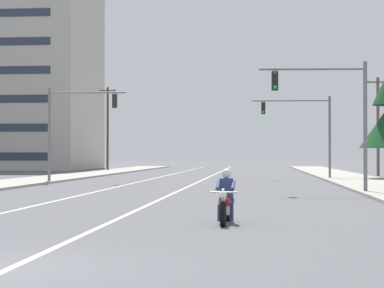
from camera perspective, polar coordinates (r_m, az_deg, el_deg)
name	(u,v)px	position (r m, az deg, el deg)	size (l,w,h in m)	color
lane_stripe_center	(206,178)	(56.40, 1.15, -2.71)	(0.16, 100.00, 0.01)	beige
lane_stripe_left	(156,178)	(56.82, -2.88, -2.69)	(0.16, 100.00, 0.01)	beige
sidewalk_kerb_right	(356,180)	(51.72, 12.83, -2.78)	(4.40, 110.00, 0.14)	#9E998E
sidewalk_kerb_left	(47,179)	(53.47, -11.33, -2.72)	(4.40, 110.00, 0.14)	#9E998E
motorcycle_with_rider	(226,202)	(19.32, 2.67, -4.56)	(0.70, 2.19, 1.46)	black
traffic_signal_near_right	(334,106)	(34.51, 11.15, 2.95)	(5.05, 0.62, 6.20)	slate
traffic_signal_near_left	(72,120)	(47.47, -9.46, 1.92)	(5.14, 0.41, 6.20)	slate
traffic_signal_mid_right	(306,123)	(54.28, 9.01, 1.62)	(5.85, 0.58, 6.20)	slate
utility_pole_right_far	(378,124)	(64.57, 14.45, 1.51)	(1.98, 0.26, 8.52)	brown
utility_pole_left_far	(108,127)	(86.25, -6.67, 1.34)	(1.95, 0.26, 9.84)	#4C3828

